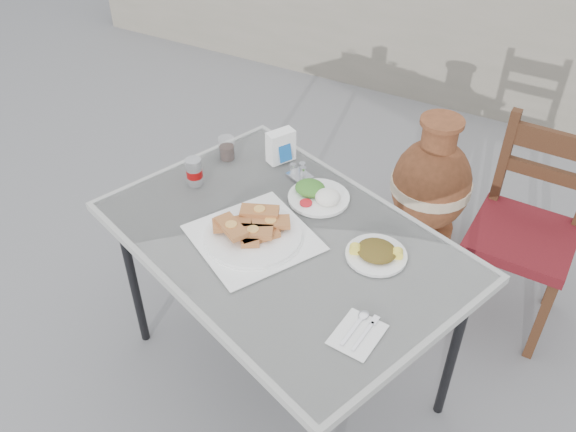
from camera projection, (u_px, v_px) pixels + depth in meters
The scene contains 13 objects.
ground at pixel (274, 344), 2.65m from camera, with size 80.00×80.00×0.00m, color slate.
cafe_table at pixel (283, 248), 2.09m from camera, with size 1.44×1.20×0.75m.
pide_plate at pixel (253, 230), 2.03m from camera, with size 0.51×0.51×0.08m.
salad_rice_plate at pixel (318, 194), 2.21m from camera, with size 0.23×0.23×0.06m.
salad_chopped_plate at pixel (376, 252), 1.97m from camera, with size 0.20×0.20×0.04m.
soda_can at pixel (194, 172), 2.26m from camera, with size 0.06×0.06×0.11m.
cola_glass at pixel (227, 150), 2.40m from camera, with size 0.07×0.07×0.09m.
napkin_holder at pixel (281, 146), 2.37m from camera, with size 0.10×0.12×0.13m.
condiment_caddy at pixel (300, 173), 2.31m from camera, with size 0.11×0.10×0.06m.
cutlery_napkin at pixel (359, 331), 1.74m from camera, with size 0.14×0.18×0.01m.
chair at pixel (526, 229), 2.51m from camera, with size 0.42×0.42×0.92m.
terracotta_urn at pixel (431, 185), 3.00m from camera, with size 0.40×0.40×0.69m.
back_wall at pixel (464, 17), 3.96m from camera, with size 6.00×0.25×1.20m, color gray.
Camera 1 is at (0.87, -1.46, 2.10)m, focal length 38.00 mm.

